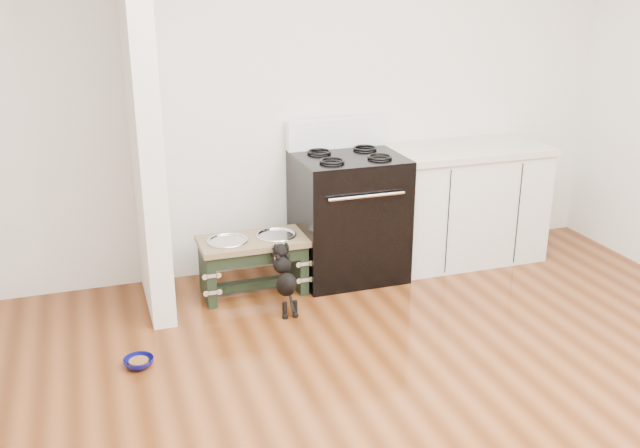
{
  "coord_description": "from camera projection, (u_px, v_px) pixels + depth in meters",
  "views": [
    {
      "loc": [
        -1.55,
        -2.5,
        2.17
      ],
      "look_at": [
        -0.11,
        1.74,
        0.58
      ],
      "focal_mm": 40.0,
      "sensor_mm": 36.0,
      "label": 1
    }
  ],
  "objects": [
    {
      "name": "floor_bowl",
      "position": [
        139.0,
        362.0,
        4.14
      ],
      "size": [
        0.2,
        0.2,
        0.05
      ],
      "rotation": [
        0.0,
        0.0,
        -0.14
      ],
      "color": "#0C0C56",
      "rests_on": "ground"
    },
    {
      "name": "oven_range",
      "position": [
        348.0,
        214.0,
        5.27
      ],
      "size": [
        0.76,
        0.69,
        1.14
      ],
      "color": "black",
      "rests_on": "ground"
    },
    {
      "name": "partition_wall",
      "position": [
        142.0,
        109.0,
        4.5
      ],
      "size": [
        0.15,
        0.8,
        2.7
      ],
      "primitive_type": "cube",
      "color": "silver",
      "rests_on": "ground"
    },
    {
      "name": "puppy",
      "position": [
        285.0,
        276.0,
        4.76
      ],
      "size": [
        0.13,
        0.38,
        0.46
      ],
      "color": "black",
      "rests_on": "ground"
    },
    {
      "name": "dog_feeder",
      "position": [
        253.0,
        255.0,
        5.01
      ],
      "size": [
        0.75,
        0.4,
        0.43
      ],
      "color": "black",
      "rests_on": "ground"
    },
    {
      "name": "room_shell",
      "position": [
        484.0,
        116.0,
        2.89
      ],
      "size": [
        5.0,
        5.0,
        5.0
      ],
      "color": "silver",
      "rests_on": "ground"
    },
    {
      "name": "cabinet_run",
      "position": [
        464.0,
        203.0,
        5.59
      ],
      "size": [
        1.24,
        0.64,
        0.91
      ],
      "color": "silver",
      "rests_on": "ground"
    }
  ]
}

